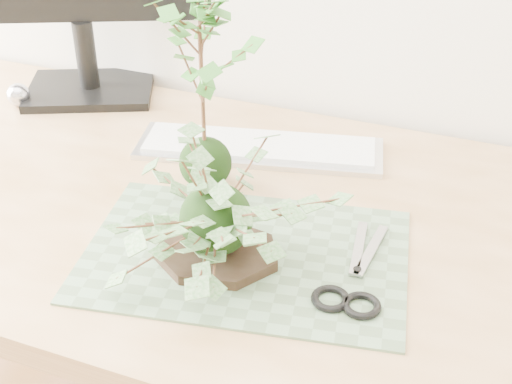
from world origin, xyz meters
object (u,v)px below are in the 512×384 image
at_px(desk, 236,255).
at_px(maple_kokedama, 200,40).
at_px(ivy_kokedama, 215,190).
at_px(keyboard, 259,147).

xyz_separation_m(desk, maple_kokedama, (-0.07, 0.04, 0.33)).
relative_size(ivy_kokedama, maple_kokedama, 0.90).
bearing_deg(ivy_kokedama, keyboard, 100.51).
height_order(ivy_kokedama, maple_kokedama, maple_kokedama).
distance_m(maple_kokedama, keyboard, 0.27).
bearing_deg(keyboard, ivy_kokedama, -92.32).
xyz_separation_m(ivy_kokedama, maple_kokedama, (-0.09, 0.17, 0.13)).
xyz_separation_m(desk, keyboard, (-0.03, 0.18, 0.10)).
bearing_deg(ivy_kokedama, desk, 101.70).
xyz_separation_m(desk, ivy_kokedama, (0.03, -0.12, 0.20)).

